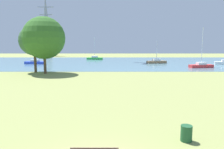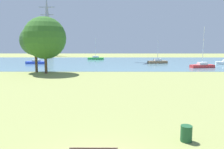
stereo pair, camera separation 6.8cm
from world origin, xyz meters
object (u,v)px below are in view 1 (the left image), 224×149
at_px(sailboat_green, 95,58).
at_px(tree_mid_shore, 44,38).
at_px(tree_west_far, 35,41).
at_px(sailboat_brown, 157,62).
at_px(electricity_pylon, 47,26).
at_px(sailboat_blue, 36,62).
at_px(litter_bin, 187,133).
at_px(sailboat_red, 202,65).

relative_size(sailboat_green, tree_mid_shore, 0.76).
bearing_deg(sailboat_green, tree_west_far, -104.36).
relative_size(sailboat_brown, electricity_pylon, 0.24).
bearing_deg(electricity_pylon, sailboat_brown, -44.04).
height_order(sailboat_green, tree_west_far, tree_west_far).
bearing_deg(tree_mid_shore, sailboat_blue, 114.02).
height_order(sailboat_green, electricity_pylon, electricity_pylon).
distance_m(tree_mid_shore, electricity_pylon, 57.65).
xyz_separation_m(litter_bin, sailboat_blue, (-22.10, 42.02, 0.06)).
bearing_deg(sailboat_blue, sailboat_red, -12.83).
xyz_separation_m(sailboat_red, tree_west_far, (-31.06, -6.94, 4.85)).
distance_m(sailboat_red, electricity_pylon, 65.55).
xyz_separation_m(sailboat_brown, tree_west_far, (-24.06, -17.01, 4.88)).
relative_size(litter_bin, sailboat_red, 0.10).
height_order(sailboat_green, tree_mid_shore, tree_mid_shore).
relative_size(tree_mid_shore, electricity_pylon, 0.38).
xyz_separation_m(sailboat_red, sailboat_green, (-23.33, 23.24, -0.02)).
xyz_separation_m(sailboat_brown, sailboat_blue, (-29.45, -1.77, 0.01)).
bearing_deg(sailboat_red, tree_west_far, -167.41).
relative_size(sailboat_red, sailboat_brown, 1.42).
bearing_deg(sailboat_blue, sailboat_brown, 3.44).
height_order(sailboat_red, tree_mid_shore, tree_mid_shore).
bearing_deg(electricity_pylon, litter_bin, -69.29).
distance_m(sailboat_green, tree_mid_shore, 32.72).
bearing_deg(tree_mid_shore, sailboat_brown, 40.34).
distance_m(sailboat_green, sailboat_blue, 19.88).
bearing_deg(litter_bin, sailboat_brown, 80.48).
bearing_deg(tree_mid_shore, tree_west_far, 142.68).
height_order(litter_bin, electricity_pylon, electricity_pylon).
bearing_deg(tree_west_far, electricity_pylon, 104.30).
relative_size(sailboat_green, electricity_pylon, 0.28).
height_order(sailboat_brown, sailboat_green, sailboat_green).
bearing_deg(tree_west_far, tree_mid_shore, -37.32).
bearing_deg(sailboat_blue, tree_west_far, -70.54).
height_order(sailboat_blue, tree_mid_shore, tree_mid_shore).
relative_size(sailboat_brown, tree_mid_shore, 0.63).
relative_size(sailboat_red, tree_mid_shore, 0.89).
relative_size(litter_bin, sailboat_blue, 0.12).
distance_m(sailboat_blue, tree_mid_shore, 19.19).
relative_size(sailboat_brown, sailboat_green, 0.83).
xyz_separation_m(sailboat_green, tree_mid_shore, (-5.60, -31.81, 5.26)).
distance_m(sailboat_brown, tree_west_far, 29.87).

